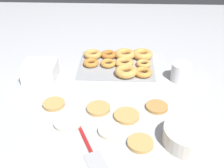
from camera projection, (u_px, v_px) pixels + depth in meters
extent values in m
plane|color=#B2B5BA|center=(108.00, 107.00, 1.19)|extent=(3.00, 3.00, 0.00)
cylinder|color=beige|center=(110.00, 131.00, 1.06)|extent=(0.09, 0.09, 0.01)
cylinder|color=silver|center=(68.00, 122.00, 1.10)|extent=(0.11, 0.11, 0.02)
cylinder|color=tan|center=(127.00, 116.00, 1.13)|extent=(0.10, 0.10, 0.02)
cylinder|color=tan|center=(98.00, 108.00, 1.17)|extent=(0.10, 0.10, 0.01)
cylinder|color=tan|center=(54.00, 104.00, 1.20)|extent=(0.09, 0.09, 0.02)
cylinder|color=#B27F42|center=(157.00, 107.00, 1.18)|extent=(0.09, 0.09, 0.01)
cylinder|color=tan|center=(140.00, 143.00, 1.00)|extent=(0.09, 0.09, 0.02)
cube|color=#93969B|center=(116.00, 65.00, 1.50)|extent=(0.40, 0.31, 0.01)
torus|color=#D19347|center=(143.00, 54.00, 1.56)|extent=(0.11, 0.11, 0.04)
torus|color=#D19347|center=(125.00, 54.00, 1.56)|extent=(0.11, 0.11, 0.03)
torus|color=#AD6B28|center=(108.00, 55.00, 1.57)|extent=(0.09, 0.09, 0.03)
torus|color=#D19347|center=(93.00, 54.00, 1.57)|extent=(0.10, 0.10, 0.03)
torus|color=#D19347|center=(144.00, 64.00, 1.48)|extent=(0.08, 0.08, 0.02)
torus|color=#D19347|center=(124.00, 63.00, 1.49)|extent=(0.10, 0.10, 0.03)
torus|color=#C68438|center=(108.00, 63.00, 1.49)|extent=(0.08, 0.08, 0.02)
torus|color=#B7752D|center=(91.00, 63.00, 1.49)|extent=(0.08, 0.08, 0.02)
torus|color=#C68438|center=(143.00, 72.00, 1.40)|extent=(0.09, 0.09, 0.03)
torus|color=#D19347|center=(126.00, 71.00, 1.40)|extent=(0.11, 0.11, 0.04)
cylinder|color=silver|center=(189.00, 136.00, 1.00)|extent=(0.19, 0.19, 0.06)
cube|color=white|center=(41.00, 77.00, 1.38)|extent=(0.16, 0.14, 0.02)
cube|color=white|center=(41.00, 73.00, 1.37)|extent=(0.16, 0.14, 0.02)
cube|color=white|center=(40.00, 69.00, 1.36)|extent=(0.16, 0.14, 0.02)
cube|color=white|center=(39.00, 65.00, 1.35)|extent=(0.16, 0.14, 0.02)
cylinder|color=white|center=(181.00, 72.00, 1.35)|extent=(0.09, 0.09, 0.09)
cube|color=maroon|center=(85.00, 138.00, 1.03)|extent=(0.08, 0.14, 0.01)
cube|color=#A8A8AD|center=(97.00, 165.00, 0.92)|extent=(0.11, 0.14, 0.01)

